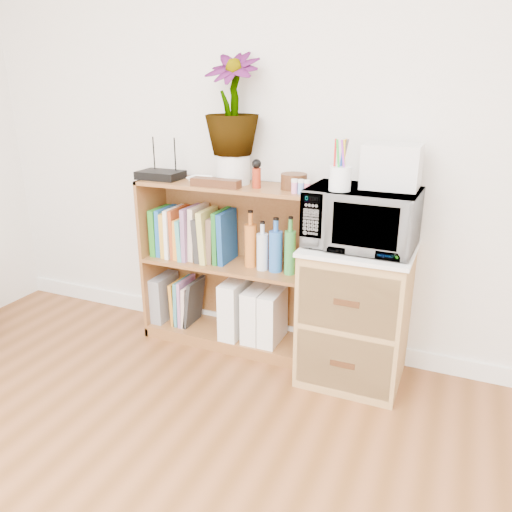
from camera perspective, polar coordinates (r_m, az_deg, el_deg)
The scene contains 21 objects.
skirting_board at distance 3.00m, azimuth 4.23°, elevation -8.90°, with size 4.00×0.02×0.10m, color white.
bookshelf at distance 2.83m, azimuth -3.20°, elevation -1.22°, with size 1.00×0.30×0.95m, color brown.
wicker_unit at distance 2.59m, azimuth 11.25°, elevation -6.63°, with size 0.50×0.45×0.70m, color #9E7542.
microwave at distance 2.40m, azimuth 11.98°, elevation 4.28°, with size 0.51×0.34×0.28m, color white.
pen_cup at distance 2.30m, azimuth 9.58°, elevation 8.73°, with size 0.10×0.10×0.11m, color white.
small_appliance at distance 2.40m, azimuth 15.27°, elevation 9.88°, with size 0.25×0.21×0.20m, color silver.
router at distance 2.88m, azimuth -10.85°, elevation 9.09°, with size 0.24×0.17×0.04m, color black.
white_bowl at distance 2.74m, azimuth -6.48°, elevation 8.66°, with size 0.13×0.13×0.03m, color white.
plant_pot at distance 2.69m, azimuth -2.63°, elevation 9.89°, with size 0.18×0.18×0.15m, color silver.
potted_plant at distance 2.66m, azimuth -2.75°, elevation 16.92°, with size 0.28×0.28×0.51m, color #2A6A2E.
trinket_box at distance 2.62m, azimuth -4.63°, elevation 8.34°, with size 0.27×0.07×0.04m, color #351A0E.
kokeshi_doll at distance 2.58m, azimuth 0.06°, elevation 8.89°, with size 0.04×0.04×0.10m, color maroon.
wooden_bowl at distance 2.56m, azimuth 4.35°, elevation 8.50°, with size 0.13×0.13×0.08m, color #3B1F10.
paint_jars at distance 2.45m, azimuth 5.14°, elevation 7.67°, with size 0.10×0.04×0.05m, color #D4768F.
file_box at distance 3.14m, azimuth -10.47°, elevation -4.60°, with size 0.08×0.22×0.28m, color gray.
magazine_holder_left at distance 2.90m, azimuth -2.35°, elevation -5.83°, with size 0.11×0.27×0.33m, color white.
magazine_holder_mid at distance 2.85m, azimuth 0.03°, elevation -6.53°, with size 0.10×0.24×0.31m, color white.
magazine_holder_right at distance 2.82m, azimuth 1.92°, elevation -6.91°, with size 0.10×0.24×0.30m, color white.
cookbooks at distance 2.88m, azimuth -7.28°, elevation 2.45°, with size 0.47×0.20×0.31m.
liquor_bottles at distance 2.65m, azimuth 3.40°, elevation 1.31°, with size 0.45×0.07×0.32m.
lower_books at distance 3.06m, azimuth -7.93°, elevation -5.17°, with size 0.15×0.19×0.29m.
Camera 1 is at (0.84, -0.27, 1.47)m, focal length 35.00 mm.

